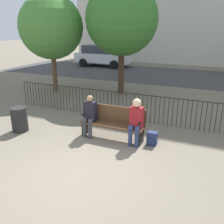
# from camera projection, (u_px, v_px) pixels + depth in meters

# --- Properties ---
(ground_plane) EXTENTS (80.00, 80.00, 0.00)m
(ground_plane) POSITION_uv_depth(u_px,v_px,m) (76.00, 174.00, 5.41)
(ground_plane) COLOR #706656
(park_bench) EXTENTS (1.81, 0.45, 0.92)m
(park_bench) POSITION_uv_depth(u_px,v_px,m) (113.00, 121.00, 6.99)
(park_bench) COLOR #4C331E
(park_bench) RESTS_ON ground
(seated_person_0) EXTENTS (0.34, 0.39, 1.20)m
(seated_person_0) POSITION_uv_depth(u_px,v_px,m) (90.00, 114.00, 7.08)
(seated_person_0) COLOR #3D3D42
(seated_person_0) RESTS_ON ground
(seated_person_1) EXTENTS (0.34, 0.39, 1.27)m
(seated_person_1) POSITION_uv_depth(u_px,v_px,m) (136.00, 119.00, 6.54)
(seated_person_1) COLOR navy
(seated_person_1) RESTS_ON ground
(backpack) EXTENTS (0.26, 0.23, 0.36)m
(backpack) POSITION_uv_depth(u_px,v_px,m) (152.00, 138.00, 6.67)
(backpack) COLOR navy
(backpack) RESTS_ON ground
(fence_railing) EXTENTS (9.01, 0.03, 0.95)m
(fence_railing) POSITION_uv_depth(u_px,v_px,m) (131.00, 104.00, 8.28)
(fence_railing) COLOR #2D2823
(fence_railing) RESTS_ON ground
(tree_0) EXTENTS (2.90, 2.90, 4.43)m
(tree_0) POSITION_uv_depth(u_px,v_px,m) (51.00, 27.00, 11.31)
(tree_0) COLOR brown
(tree_0) RESTS_ON ground
(tree_1) EXTENTS (3.14, 3.14, 4.88)m
(tree_1) POSITION_uv_depth(u_px,v_px,m) (122.00, 19.00, 10.72)
(tree_1) COLOR #422D1E
(tree_1) RESTS_ON ground
(street_surface) EXTENTS (24.00, 6.00, 0.01)m
(street_surface) POSITION_uv_depth(u_px,v_px,m) (176.00, 76.00, 15.80)
(street_surface) COLOR #3D3D3F
(street_surface) RESTS_ON ground
(parked_car_0) EXTENTS (4.20, 1.94, 1.62)m
(parked_car_0) POSITION_uv_depth(u_px,v_px,m) (102.00, 55.00, 19.36)
(parked_car_0) COLOR silver
(parked_car_0) RESTS_ON ground
(trash_bin) EXTENTS (0.48, 0.48, 0.74)m
(trash_bin) POSITION_uv_depth(u_px,v_px,m) (19.00, 119.00, 7.50)
(trash_bin) COLOR black
(trash_bin) RESTS_ON ground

